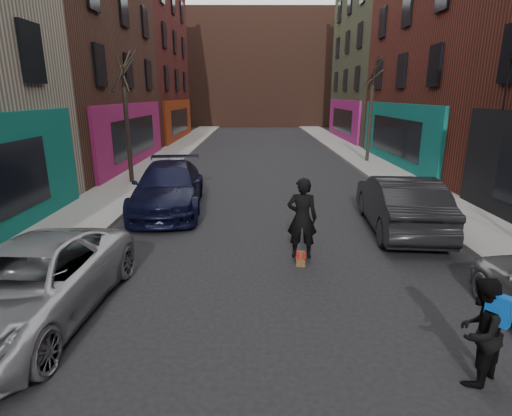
{
  "coord_description": "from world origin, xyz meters",
  "views": [
    {
      "loc": [
        -0.57,
        0.09,
        3.95
      ],
      "look_at": [
        -0.55,
        8.36,
        1.6
      ],
      "focal_mm": 28.0,
      "sensor_mm": 36.0,
      "label": 1
    }
  ],
  "objects_px": {
    "tree_left_far": "(126,108)",
    "skateboard": "(301,259)",
    "tree_right_far": "(371,102)",
    "pedestrian": "(480,331)",
    "parked_left_end": "(169,187)",
    "parked_left_far": "(28,285)",
    "parked_right_end": "(400,203)",
    "skateboarder": "(302,218)"
  },
  "relations": [
    {
      "from": "pedestrian",
      "to": "skateboarder",
      "type": "bearing_deg",
      "value": -104.0
    },
    {
      "from": "tree_right_far",
      "to": "parked_left_end",
      "type": "bearing_deg",
      "value": -133.93
    },
    {
      "from": "parked_left_far",
      "to": "parked_right_end",
      "type": "height_order",
      "value": "parked_right_end"
    },
    {
      "from": "parked_left_far",
      "to": "skateboard",
      "type": "bearing_deg",
      "value": 30.55
    },
    {
      "from": "parked_left_far",
      "to": "tree_left_far",
      "type": "bearing_deg",
      "value": 100.85
    },
    {
      "from": "skateboard",
      "to": "pedestrian",
      "type": "xyz_separation_m",
      "value": [
        1.98,
        -4.32,
        0.75
      ]
    },
    {
      "from": "tree_right_far",
      "to": "parked_left_end",
      "type": "xyz_separation_m",
      "value": [
        -9.81,
        -10.19,
        -2.72
      ]
    },
    {
      "from": "parked_left_end",
      "to": "pedestrian",
      "type": "relative_size",
      "value": 3.53
    },
    {
      "from": "tree_right_far",
      "to": "pedestrian",
      "type": "height_order",
      "value": "tree_right_far"
    },
    {
      "from": "tree_left_far",
      "to": "parked_right_end",
      "type": "xyz_separation_m",
      "value": [
        9.97,
        -6.4,
        -2.55
      ]
    },
    {
      "from": "tree_left_far",
      "to": "parked_left_far",
      "type": "distance_m",
      "value": 11.89
    },
    {
      "from": "tree_right_far",
      "to": "parked_left_end",
      "type": "distance_m",
      "value": 14.4
    },
    {
      "from": "parked_left_far",
      "to": "skateboarder",
      "type": "bearing_deg",
      "value": 30.55
    },
    {
      "from": "tree_left_far",
      "to": "parked_left_far",
      "type": "bearing_deg",
      "value": -82.06
    },
    {
      "from": "tree_right_far",
      "to": "parked_right_end",
      "type": "height_order",
      "value": "tree_right_far"
    },
    {
      "from": "parked_right_end",
      "to": "pedestrian",
      "type": "height_order",
      "value": "parked_right_end"
    },
    {
      "from": "parked_left_far",
      "to": "pedestrian",
      "type": "xyz_separation_m",
      "value": [
        7.14,
        -1.61,
        0.1
      ]
    },
    {
      "from": "tree_left_far",
      "to": "tree_right_far",
      "type": "bearing_deg",
      "value": 25.82
    },
    {
      "from": "tree_left_far",
      "to": "pedestrian",
      "type": "height_order",
      "value": "tree_left_far"
    },
    {
      "from": "tree_left_far",
      "to": "skateboard",
      "type": "bearing_deg",
      "value": -52.36
    },
    {
      "from": "parked_left_far",
      "to": "pedestrian",
      "type": "height_order",
      "value": "pedestrian"
    },
    {
      "from": "skateboarder",
      "to": "parked_left_end",
      "type": "bearing_deg",
      "value": -40.87
    },
    {
      "from": "skateboarder",
      "to": "tree_right_far",
      "type": "bearing_deg",
      "value": -104.08
    },
    {
      "from": "parked_right_end",
      "to": "pedestrian",
      "type": "bearing_deg",
      "value": 84.58
    },
    {
      "from": "parked_left_end",
      "to": "skateboard",
      "type": "height_order",
      "value": "parked_left_end"
    },
    {
      "from": "tree_left_far",
      "to": "skateboard",
      "type": "distance_m",
      "value": 11.56
    },
    {
      "from": "skateboard",
      "to": "skateboarder",
      "type": "height_order",
      "value": "skateboarder"
    },
    {
      "from": "parked_left_end",
      "to": "tree_right_far",
      "type": "bearing_deg",
      "value": 40.9
    },
    {
      "from": "tree_right_far",
      "to": "skateboarder",
      "type": "distance_m",
      "value": 15.99
    },
    {
      "from": "parked_left_far",
      "to": "skateboard",
      "type": "xyz_separation_m",
      "value": [
        5.16,
        2.7,
        -0.65
      ]
    },
    {
      "from": "skateboarder",
      "to": "parked_left_far",
      "type": "bearing_deg",
      "value": 34.45
    },
    {
      "from": "parked_left_far",
      "to": "tree_right_far",
      "type": "bearing_deg",
      "value": 61.19
    },
    {
      "from": "parked_left_far",
      "to": "skateboarder",
      "type": "height_order",
      "value": "skateboarder"
    },
    {
      "from": "skateboard",
      "to": "skateboarder",
      "type": "relative_size",
      "value": 0.4
    },
    {
      "from": "skateboard",
      "to": "parked_left_end",
      "type": "bearing_deg",
      "value": 139.13
    },
    {
      "from": "skateboard",
      "to": "skateboarder",
      "type": "distance_m",
      "value": 1.05
    },
    {
      "from": "tree_right_far",
      "to": "pedestrian",
      "type": "distance_m",
      "value": 19.63
    },
    {
      "from": "parked_left_end",
      "to": "skateboard",
      "type": "bearing_deg",
      "value": -52.85
    },
    {
      "from": "parked_right_end",
      "to": "pedestrian",
      "type": "xyz_separation_m",
      "value": [
        -1.23,
        -6.69,
        -0.03
      ]
    },
    {
      "from": "skateboard",
      "to": "tree_left_far",
      "type": "bearing_deg",
      "value": 134.45
    },
    {
      "from": "parked_right_end",
      "to": "parked_left_end",
      "type": "bearing_deg",
      "value": -11.68
    },
    {
      "from": "tree_right_far",
      "to": "parked_left_far",
      "type": "bearing_deg",
      "value": -121.72
    }
  ]
}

